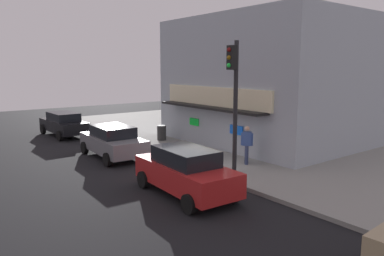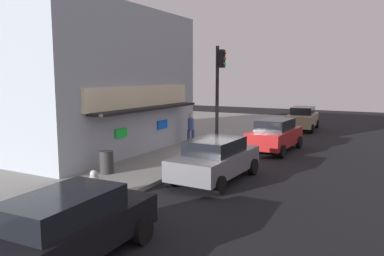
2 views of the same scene
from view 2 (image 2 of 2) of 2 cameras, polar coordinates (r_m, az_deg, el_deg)
name	(u,v)px [view 2 (image 2 of 2)]	position (r m, az deg, el deg)	size (l,w,h in m)	color
ground_plane	(223,155)	(18.96, 4.76, -4.09)	(58.05, 58.05, 0.00)	black
sidewalk	(124,143)	(22.10, -10.21, -2.28)	(38.70, 12.43, 0.15)	gray
corner_building	(71,81)	(21.18, -17.86, 6.84)	(10.46, 10.07, 7.06)	#9EA8B2
traffic_light	(219,83)	(20.37, 4.11, 6.88)	(0.32, 0.58, 5.36)	black
fire_hydrant	(94,184)	(12.26, -14.61, -8.19)	(0.52, 0.28, 0.85)	#B2B2B7
trash_can	(107,162)	(15.03, -12.82, -5.07)	(0.54, 0.54, 0.88)	#2D2D2D
pedestrian	(191,128)	(20.66, -0.18, 0.00)	(0.47, 0.44, 1.72)	navy
parked_car_red	(275,135)	(20.25, 12.44, -1.00)	(4.42, 2.17, 1.69)	#AD1E1E
parked_car_black	(64,229)	(8.37, -18.84, -14.27)	(4.56, 2.08, 1.54)	black
parked_car_grey	(215,159)	(14.22, 3.54, -4.69)	(4.41, 2.23, 1.59)	slate
parked_car_tan	(303,118)	(28.85, 16.40, 1.45)	(4.45, 2.19, 1.70)	#9E8966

